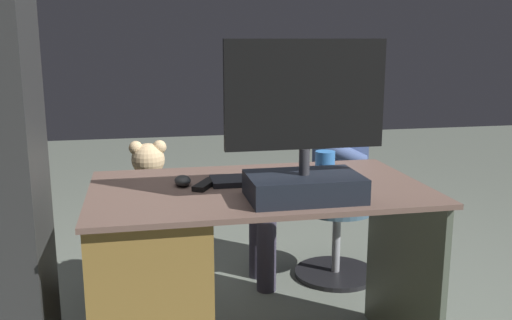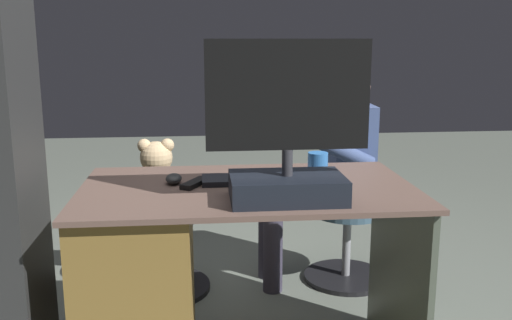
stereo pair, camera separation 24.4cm
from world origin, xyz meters
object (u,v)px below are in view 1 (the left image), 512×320
at_px(computer_mouse, 183,181).
at_px(teddy_bear, 149,180).
at_px(desk, 173,283).
at_px(cup, 325,165).
at_px(monitor, 304,150).
at_px(visitor_chair, 337,231).
at_px(keyboard, 267,179).
at_px(person, 322,159).
at_px(tv_remote, 205,184).
at_px(office_chair_teddy, 152,250).

bearing_deg(computer_mouse, teddy_bear, -80.59).
height_order(desk, teddy_bear, teddy_bear).
height_order(computer_mouse, teddy_bear, teddy_bear).
height_order(desk, cup, cup).
height_order(computer_mouse, cup, cup).
relative_size(monitor, cup, 4.91).
relative_size(teddy_bear, visitor_chair, 0.81).
distance_m(computer_mouse, teddy_bear, 0.72).
distance_m(keyboard, computer_mouse, 0.31).
bearing_deg(desk, visitor_chair, -139.38).
height_order(desk, person, person).
xyz_separation_m(monitor, visitor_chair, (-0.47, -0.97, -0.64)).
relative_size(keyboard, tv_remote, 2.80).
xyz_separation_m(keyboard, person, (-0.45, -0.72, -0.09)).
distance_m(computer_mouse, visitor_chair, 1.22).
xyz_separation_m(office_chair_teddy, visitor_chair, (-0.97, -0.03, 0.02)).
bearing_deg(person, computer_mouse, 42.73).
xyz_separation_m(computer_mouse, visitor_chair, (-0.86, -0.71, -0.50)).
bearing_deg(keyboard, office_chair_teddy, -58.05).
xyz_separation_m(desk, keyboard, (-0.36, -0.06, 0.36)).
bearing_deg(visitor_chair, computer_mouse, 39.63).
height_order(cup, tv_remote, cup).
relative_size(monitor, person, 0.47).
bearing_deg(monitor, person, -111.56).
bearing_deg(cup, teddy_bear, -47.16).
height_order(monitor, person, monitor).
xyz_separation_m(desk, monitor, (-0.43, 0.19, 0.51)).
bearing_deg(monitor, computer_mouse, -33.80).
bearing_deg(tv_remote, monitor, 173.40).
distance_m(keyboard, tv_remote, 0.24).
distance_m(teddy_bear, person, 0.88).
height_order(desk, monitor, monitor).
bearing_deg(computer_mouse, office_chair_teddy, -80.43).
height_order(tv_remote, teddy_bear, teddy_bear).
relative_size(desk, keyboard, 2.89).
distance_m(desk, keyboard, 0.51).
distance_m(desk, computer_mouse, 0.38).
bearing_deg(office_chair_teddy, tv_remote, 105.07).
bearing_deg(person, keyboard, 57.72).
distance_m(monitor, person, 1.07).
distance_m(desk, office_chair_teddy, 0.77).
bearing_deg(desk, office_chair_teddy, -85.02).
distance_m(desk, tv_remote, 0.38).
xyz_separation_m(cup, teddy_bear, (0.65, -0.71, -0.20)).
xyz_separation_m(computer_mouse, teddy_bear, (0.11, -0.69, -0.16)).
bearing_deg(keyboard, cup, 178.53).
bearing_deg(visitor_chair, tv_remote, 43.89).
height_order(cup, person, person).
height_order(desk, keyboard, keyboard).
height_order(cup, office_chair_teddy, cup).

